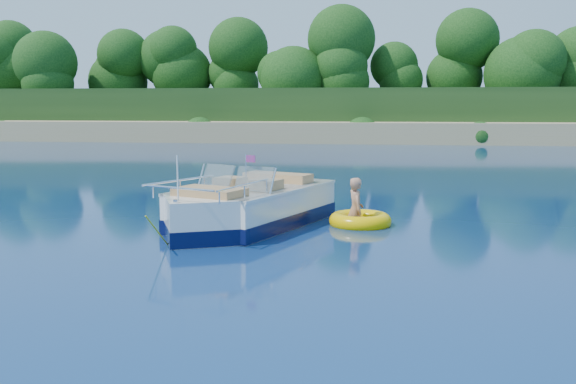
# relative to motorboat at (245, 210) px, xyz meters

# --- Properties ---
(ground) EXTENTS (160.00, 160.00, 0.00)m
(ground) POSITION_rel_motorboat_xyz_m (2.65, -3.37, -0.40)
(ground) COLOR #0B194D
(ground) RESTS_ON ground
(shoreline) EXTENTS (170.00, 59.00, 6.00)m
(shoreline) POSITION_rel_motorboat_xyz_m (2.65, 60.41, 0.57)
(shoreline) COLOR tan
(shoreline) RESTS_ON ground
(treeline) EXTENTS (150.00, 7.12, 8.19)m
(treeline) POSITION_rel_motorboat_xyz_m (2.69, 37.65, 5.14)
(treeline) COLOR black
(treeline) RESTS_ON ground
(motorboat) EXTENTS (3.64, 5.93, 2.08)m
(motorboat) POSITION_rel_motorboat_xyz_m (0.00, 0.00, 0.00)
(motorboat) COLOR white
(motorboat) RESTS_ON ground
(tow_tube) EXTENTS (1.74, 1.74, 0.39)m
(tow_tube) POSITION_rel_motorboat_xyz_m (2.63, 0.68, -0.30)
(tow_tube) COLOR #FFC400
(tow_tube) RESTS_ON ground
(boy) EXTENTS (0.63, 0.93, 1.68)m
(boy) POSITION_rel_motorboat_xyz_m (2.50, 0.69, -0.40)
(boy) COLOR tan
(boy) RESTS_ON ground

